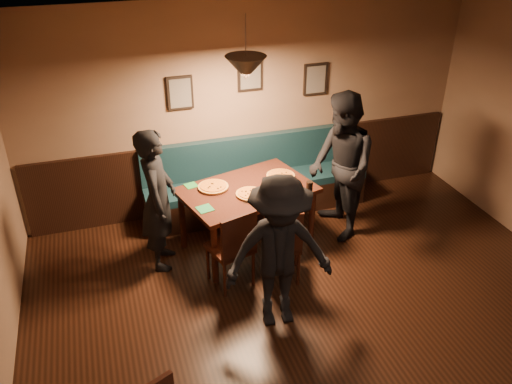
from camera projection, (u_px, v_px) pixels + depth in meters
ceiling at (413, 83)px, 3.31m from camera, size 7.00×7.00×0.00m
wall_back at (250, 107)px, 6.90m from camera, size 6.00×0.00×6.00m
wainscot at (251, 170)px, 7.32m from camera, size 5.88×0.06×1.00m
booth_bench at (257, 178)px, 7.09m from camera, size 3.00×0.60×1.00m
picture_left at (180, 93)px, 6.49m from camera, size 0.32×0.04×0.42m
picture_center at (250, 74)px, 6.65m from camera, size 0.32×0.04×0.42m
picture_right at (315, 79)px, 6.96m from camera, size 0.32×0.04×0.42m
pendant_lamp at (246, 68)px, 5.50m from camera, size 0.44×0.44×0.25m
dining_table at (247, 218)px, 6.41m from camera, size 1.71×1.33×0.81m
chair_near_left at (230, 246)px, 5.76m from camera, size 0.53×0.53×0.97m
chair_near_right at (282, 240)px, 5.87m from camera, size 0.53×0.53×0.95m
diner_left at (158, 200)px, 5.90m from camera, size 0.54×0.70×1.70m
diner_right at (341, 168)px, 6.41m from camera, size 0.76×0.95×1.87m
diner_front at (279, 253)px, 5.07m from camera, size 1.12×0.71×1.65m
pizza_a at (213, 187)px, 6.21m from camera, size 0.38×0.38×0.04m
pizza_b at (250, 194)px, 6.07m from camera, size 0.36×0.36×0.04m
pizza_c at (281, 176)px, 6.45m from camera, size 0.42×0.42×0.04m
soda_glass at (309, 188)px, 6.06m from camera, size 0.10×0.10×0.16m
tabasco_bottle at (287, 180)px, 6.27m from camera, size 0.03×0.03×0.12m
napkin_a at (191, 185)px, 6.27m from camera, size 0.17×0.17×0.01m
napkin_b at (205, 209)px, 5.81m from camera, size 0.20×0.20×0.01m
cutlery_set at (258, 202)px, 5.93m from camera, size 0.20×0.10×0.00m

